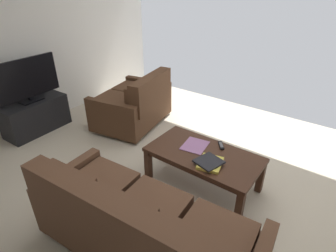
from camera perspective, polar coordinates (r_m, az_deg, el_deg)
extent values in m
cube|color=beige|center=(3.30, 5.70, -11.82)|extent=(5.97, 4.87, 0.01)
cube|color=white|center=(4.82, -26.66, 16.47)|extent=(0.12, 4.87, 2.68)
cylinder|color=black|center=(3.16, -12.81, -13.80)|extent=(0.05, 0.05, 0.06)
cylinder|color=black|center=(2.90, -22.20, -20.61)|extent=(0.05, 0.05, 0.06)
cube|color=brown|center=(2.48, -4.77, -21.56)|extent=(1.78, 0.91, 0.34)
cube|color=brown|center=(2.14, 8.95, -23.54)|extent=(0.59, 0.72, 0.10)
cube|color=brown|center=(2.32, -4.69, -17.78)|extent=(0.59, 0.72, 0.10)
cube|color=brown|center=(2.62, -15.12, -12.41)|extent=(0.59, 0.72, 0.10)
cube|color=brown|center=(2.04, -10.99, -20.50)|extent=(1.73, 0.32, 0.51)
cube|color=brown|center=(2.09, -8.88, -18.67)|extent=(0.52, 0.16, 0.37)
cube|color=brown|center=(2.41, -19.63, -12.49)|extent=(0.52, 0.16, 0.37)
cube|color=brown|center=(2.92, -19.75, -12.22)|extent=(0.16, 0.78, 0.50)
cylinder|color=black|center=(5.03, -8.43, 3.75)|extent=(0.06, 0.06, 0.06)
cylinder|color=black|center=(4.45, -14.26, -0.40)|extent=(0.06, 0.06, 0.06)
cylinder|color=black|center=(4.69, -0.89, 2.14)|extent=(0.06, 0.06, 0.06)
cylinder|color=black|center=(4.06, -6.12, -2.61)|extent=(0.06, 0.06, 0.06)
cube|color=#4C301E|center=(4.44, -7.58, 3.46)|extent=(1.03, 1.14, 0.39)
cube|color=#4C301E|center=(4.54, -6.31, 7.50)|extent=(0.83, 0.60, 0.10)
cube|color=#4C301E|center=(4.16, -9.85, 5.21)|extent=(0.83, 0.60, 0.10)
cube|color=#4C301E|center=(4.11, -3.55, 7.34)|extent=(0.37, 1.01, 0.48)
cube|color=#4C301E|center=(4.36, -3.25, 8.64)|extent=(0.20, 0.46, 0.34)
cube|color=#4C301E|center=(3.97, -6.69, 6.38)|extent=(0.20, 0.46, 0.34)
cube|color=#4C301E|center=(4.83, -4.16, 6.72)|extent=(0.86, 0.26, 0.55)
cube|color=#4C301E|center=(4.01, -11.80, 1.32)|extent=(0.86, 0.26, 0.55)
cube|color=#3D2316|center=(3.03, 7.56, -6.04)|extent=(1.24, 0.66, 0.04)
cube|color=#3D2316|center=(3.06, 7.51, -6.73)|extent=(1.14, 0.59, 0.05)
cube|color=#3D2316|center=(3.21, 18.94, -10.14)|extent=(0.07, 0.07, 0.40)
cube|color=#3D2316|center=(3.60, 1.70, -3.73)|extent=(0.07, 0.07, 0.40)
cube|color=#3D2316|center=(2.79, 14.83, -16.31)|extent=(0.07, 0.07, 0.40)
cube|color=#3D2316|center=(3.23, -4.17, -8.06)|extent=(0.07, 0.07, 0.40)
cube|color=black|center=(4.67, -26.14, 1.92)|extent=(0.47, 0.97, 0.51)
cube|color=black|center=(4.76, -26.88, 2.25)|extent=(0.07, 0.81, 0.30)
cube|color=black|center=(4.75, -24.89, 2.63)|extent=(0.21, 0.25, 0.06)
cube|color=black|center=(4.57, -26.84, 4.86)|extent=(0.22, 0.33, 0.02)
cube|color=black|center=(4.55, -26.95, 5.32)|extent=(0.04, 0.06, 0.06)
cube|color=black|center=(4.46, -27.81, 8.84)|extent=(0.09, 0.99, 0.57)
cube|color=black|center=(4.48, -27.94, 8.88)|extent=(0.06, 0.96, 0.54)
cube|color=#E0CC4C|center=(2.85, 8.90, -7.75)|extent=(0.29, 0.33, 0.03)
cube|color=black|center=(2.83, 8.60, -7.43)|extent=(0.29, 0.30, 0.02)
cube|color=black|center=(3.17, 11.13, -4.05)|extent=(0.13, 0.15, 0.02)
cube|color=#59595B|center=(3.16, 11.15, -3.88)|extent=(0.09, 0.11, 0.00)
cube|color=#996699|center=(3.13, 5.70, -4.10)|extent=(0.31, 0.34, 0.01)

